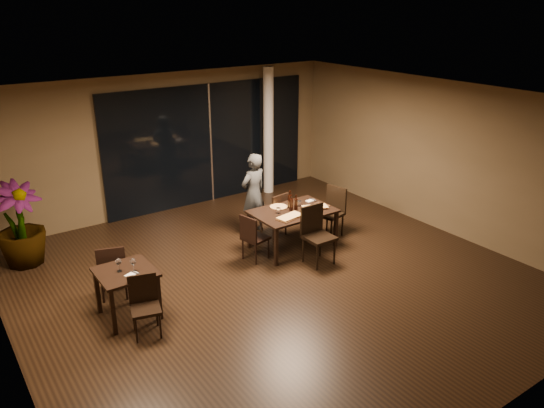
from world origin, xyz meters
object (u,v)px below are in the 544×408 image
(diner, at_px, (254,194))
(bottle_b, at_px, (296,202))
(chair_main_near, at_px, (316,231))
(chair_side_far, at_px, (112,269))
(potted_plant, at_px, (19,225))
(chair_main_far, at_px, (276,212))
(chair_main_left, at_px, (252,236))
(chair_main_right, at_px, (332,209))
(side_table, at_px, (126,279))
(main_table, at_px, (293,214))
(bottle_c, at_px, (290,199))
(bottle_a, at_px, (291,203))
(chair_side_near, at_px, (145,302))

(diner, xyz_separation_m, bottle_b, (0.29, -1.01, 0.07))
(chair_main_near, xyz_separation_m, chair_side_far, (-3.40, 0.80, -0.07))
(chair_main_near, xyz_separation_m, potted_plant, (-4.31, 2.86, 0.17))
(potted_plant, bearing_deg, chair_main_far, -19.95)
(chair_main_left, bearing_deg, diner, -46.84)
(chair_main_right, bearing_deg, side_table, -96.74)
(main_table, distance_m, bottle_c, 0.29)
(side_table, xyz_separation_m, bottle_b, (3.47, 0.50, 0.27))
(chair_main_near, distance_m, chair_side_far, 3.49)
(side_table, xyz_separation_m, chair_main_near, (3.39, -0.19, -0.04))
(chair_main_near, relative_size, bottle_a, 3.37)
(chair_main_near, xyz_separation_m, bottle_b, (0.08, 0.70, 0.31))
(chair_main_far, relative_size, chair_main_right, 0.91)
(chair_main_near, relative_size, chair_main_left, 1.20)
(chair_side_near, distance_m, bottle_b, 3.59)
(chair_main_near, distance_m, bottle_a, 0.78)
(main_table, relative_size, chair_main_left, 1.73)
(main_table, distance_m, chair_main_far, 0.61)
(chair_main_near, distance_m, potted_plant, 5.17)
(bottle_a, relative_size, bottle_c, 0.92)
(chair_side_far, relative_size, bottle_a, 2.98)
(chair_side_near, bearing_deg, bottle_c, 34.11)
(main_table, height_order, chair_main_far, chair_main_far)
(main_table, distance_m, bottle_a, 0.23)
(chair_side_near, bearing_deg, main_table, 32.03)
(chair_main_far, distance_m, chair_side_near, 3.75)
(potted_plant, bearing_deg, bottle_a, -26.65)
(bottle_c, bearing_deg, chair_main_right, -7.55)
(chair_main_right, relative_size, bottle_b, 3.42)
(chair_side_near, distance_m, potted_plant, 3.35)
(side_table, relative_size, chair_main_right, 0.81)
(chair_main_left, xyz_separation_m, bottle_c, (0.95, 0.18, 0.43))
(chair_main_near, relative_size, chair_main_right, 1.06)
(side_table, relative_size, chair_main_near, 0.77)
(chair_side_far, xyz_separation_m, bottle_b, (3.48, -0.10, 0.38))
(bottle_a, distance_m, bottle_c, 0.14)
(main_table, xyz_separation_m, side_table, (-3.40, -0.50, -0.05))
(side_table, height_order, bottle_a, bottle_a)
(chair_side_far, xyz_separation_m, potted_plant, (-0.91, 2.06, 0.24))
(chair_main_right, xyz_separation_m, bottle_b, (-0.92, -0.02, 0.34))
(diner, bearing_deg, bottle_c, 95.10)
(chair_side_near, bearing_deg, diner, 48.10)
(main_table, xyz_separation_m, diner, (-0.21, 1.02, 0.14))
(chair_main_left, xyz_separation_m, chair_main_right, (1.91, 0.05, 0.07))
(chair_main_near, height_order, chair_side_far, chair_main_near)
(chair_main_far, height_order, chair_main_right, chair_main_right)
(bottle_c, bearing_deg, bottle_a, -116.04)
(diner, height_order, bottle_c, diner)
(side_table, distance_m, potted_plant, 2.82)
(chair_main_near, xyz_separation_m, diner, (-0.21, 1.71, 0.24))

